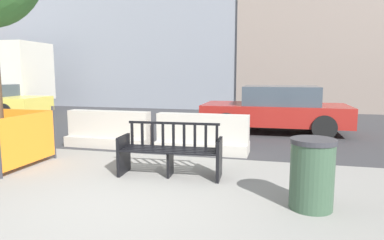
{
  "coord_description": "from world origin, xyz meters",
  "views": [
    {
      "loc": [
        2.07,
        -3.98,
        1.7
      ],
      "look_at": [
        0.36,
        2.81,
        0.75
      ],
      "focal_mm": 32.0,
      "sensor_mm": 36.0,
      "label": 1
    }
  ],
  "objects": [
    {
      "name": "ground_plane",
      "position": [
        0.0,
        0.0,
        0.0
      ],
      "size": [
        200.0,
        200.0,
        0.0
      ],
      "primitive_type": "plane",
      "color": "gray"
    },
    {
      "name": "street_asphalt",
      "position": [
        0.0,
        8.7,
        0.0
      ],
      "size": [
        120.0,
        12.0,
        0.01
      ],
      "primitive_type": "cube",
      "color": "#333335",
      "rests_on": "ground"
    },
    {
      "name": "street_bench",
      "position": [
        0.36,
        1.34,
        0.4
      ],
      "size": [
        1.72,
        0.62,
        0.88
      ],
      "color": "black",
      "rests_on": "ground"
    },
    {
      "name": "jersey_barrier_centre",
      "position": [
        0.51,
        3.15,
        0.34
      ],
      "size": [
        2.01,
        0.7,
        0.84
      ],
      "color": "#ADA89E",
      "rests_on": "ground"
    },
    {
      "name": "jersey_barrier_left",
      "position": [
        -1.75,
        3.22,
        0.34
      ],
      "size": [
        2.01,
        0.72,
        0.84
      ],
      "color": "#ADA89E",
      "rests_on": "ground"
    },
    {
      "name": "car_sedan_mid",
      "position": [
        2.03,
        6.21,
        0.68
      ],
      "size": [
        4.11,
        2.02,
        1.35
      ],
      "color": "maroon",
      "rests_on": "ground"
    },
    {
      "name": "trash_bin",
      "position": [
        2.52,
        0.42,
        0.45
      ],
      "size": [
        0.57,
        0.57,
        0.9
      ],
      "color": "#334C38",
      "rests_on": "ground"
    }
  ]
}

